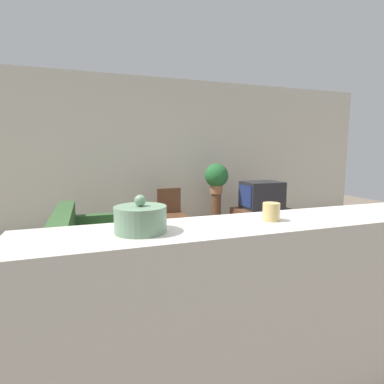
% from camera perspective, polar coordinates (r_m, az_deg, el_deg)
% --- Properties ---
extents(ground_plane, '(14.00, 14.00, 0.00)m').
position_cam_1_polar(ground_plane, '(2.54, 8.44, -26.57)').
color(ground_plane, '#756656').
extents(wall_back, '(9.00, 0.06, 2.70)m').
position_cam_1_polar(wall_back, '(5.38, -8.47, 6.80)').
color(wall_back, beige).
rests_on(wall_back, ground_plane).
extents(couch, '(1.00, 1.87, 0.76)m').
position_cam_1_polar(couch, '(3.62, -17.50, -11.35)').
color(couch, '#33562D').
rests_on(couch, ground_plane).
extents(tv_stand, '(0.91, 0.51, 0.49)m').
position_cam_1_polar(tv_stand, '(5.16, 13.00, -5.72)').
color(tv_stand, brown).
rests_on(tv_stand, ground_plane).
extents(television, '(0.62, 0.48, 0.44)m').
position_cam_1_polar(television, '(5.07, 13.10, -0.57)').
color(television, '#232328').
rests_on(television, tv_stand).
extents(wooden_chair, '(0.44, 0.44, 0.83)m').
position_cam_1_polar(wooden_chair, '(4.87, -4.03, -3.78)').
color(wooden_chair, brown).
rests_on(wooden_chair, ground_plane).
extents(plant_stand, '(0.16, 0.16, 0.73)m').
position_cam_1_polar(plant_stand, '(5.11, 4.60, -4.34)').
color(plant_stand, brown).
rests_on(plant_stand, ground_plane).
extents(potted_plant, '(0.40, 0.40, 0.50)m').
position_cam_1_polar(potted_plant, '(5.01, 4.68, 2.94)').
color(potted_plant, '#8E5B3D').
rests_on(potted_plant, plant_stand).
extents(foreground_counter, '(2.73, 0.44, 1.07)m').
position_cam_1_polar(foreground_counter, '(1.87, 17.02, -21.16)').
color(foreground_counter, beige).
rests_on(foreground_counter, ground_plane).
extents(decorative_bowl, '(0.23, 0.23, 0.17)m').
position_cam_1_polar(decorative_bowl, '(1.36, -9.78, -5.04)').
color(decorative_bowl, gray).
rests_on(decorative_bowl, foreground_counter).
extents(candle_jar, '(0.09, 0.09, 0.09)m').
position_cam_1_polar(candle_jar, '(1.61, 14.84, -3.66)').
color(candle_jar, tan).
rests_on(candle_jar, foreground_counter).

